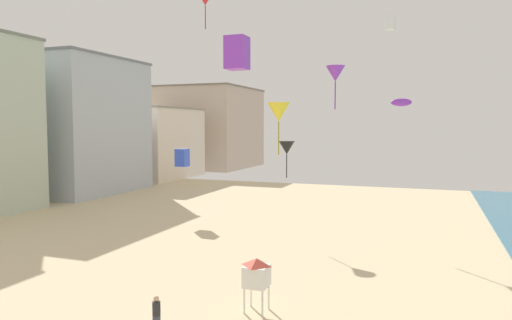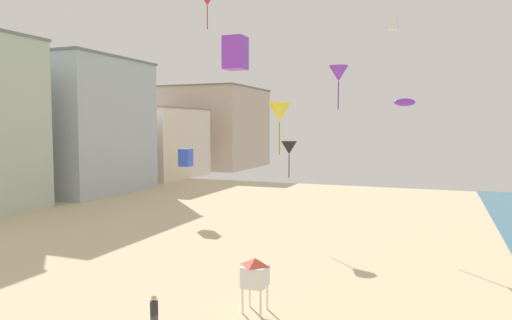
{
  "view_description": "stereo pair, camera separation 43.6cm",
  "coord_description": "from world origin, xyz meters",
  "px_view_note": "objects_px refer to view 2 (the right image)",
  "views": [
    {
      "loc": [
        13.64,
        -9.01,
        8.76
      ],
      "look_at": [
        4.57,
        15.52,
        6.86
      ],
      "focal_mm": 33.13,
      "sensor_mm": 36.0,
      "label": 1
    },
    {
      "loc": [
        14.05,
        -8.85,
        8.76
      ],
      "look_at": [
        4.57,
        15.52,
        6.86
      ],
      "focal_mm": 33.13,
      "sensor_mm": 36.0,
      "label": 2
    }
  ],
  "objects_px": {
    "kite_purple_parafoil": "(405,102)",
    "kite_white_box": "(393,22)",
    "kite_yellow_delta": "(279,112)",
    "kite_black_delta": "(289,148)",
    "kite_blue_box_2": "(186,158)",
    "kite_purple_delta": "(339,74)",
    "lifeguard_stand": "(255,273)",
    "kite_flyer": "(154,312)",
    "kite_purple_box": "(235,53)"
  },
  "relations": [
    {
      "from": "kite_purple_parafoil",
      "to": "kite_blue_box_2",
      "type": "bearing_deg",
      "value": -175.7
    },
    {
      "from": "kite_purple_delta",
      "to": "kite_black_delta",
      "type": "height_order",
      "value": "kite_purple_delta"
    },
    {
      "from": "kite_purple_parafoil",
      "to": "kite_white_box",
      "type": "bearing_deg",
      "value": -93.36
    },
    {
      "from": "kite_purple_delta",
      "to": "kite_white_box",
      "type": "xyz_separation_m",
      "value": [
        5.13,
        -7.38,
        2.53
      ]
    },
    {
      "from": "kite_purple_delta",
      "to": "kite_blue_box_2",
      "type": "distance_m",
      "value": 16.2
    },
    {
      "from": "kite_yellow_delta",
      "to": "kite_black_delta",
      "type": "height_order",
      "value": "kite_yellow_delta"
    },
    {
      "from": "lifeguard_stand",
      "to": "kite_purple_parafoil",
      "type": "relative_size",
      "value": 1.52
    },
    {
      "from": "kite_yellow_delta",
      "to": "kite_white_box",
      "type": "height_order",
      "value": "kite_white_box"
    },
    {
      "from": "kite_white_box",
      "to": "kite_purple_box",
      "type": "bearing_deg",
      "value": -111.58
    },
    {
      "from": "lifeguard_stand",
      "to": "kite_blue_box_2",
      "type": "xyz_separation_m",
      "value": [
        -14.62,
        19.18,
        3.89
      ]
    },
    {
      "from": "kite_blue_box_2",
      "to": "kite_purple_parafoil",
      "type": "distance_m",
      "value": 20.46
    },
    {
      "from": "kite_yellow_delta",
      "to": "kite_purple_box",
      "type": "height_order",
      "value": "kite_purple_box"
    },
    {
      "from": "kite_yellow_delta",
      "to": "kite_white_box",
      "type": "bearing_deg",
      "value": 46.79
    },
    {
      "from": "kite_yellow_delta",
      "to": "kite_black_delta",
      "type": "xyz_separation_m",
      "value": [
        -1.84,
        7.96,
        -2.55
      ]
    },
    {
      "from": "kite_black_delta",
      "to": "kite_purple_delta",
      "type": "bearing_deg",
      "value": 65.11
    },
    {
      "from": "kite_yellow_delta",
      "to": "kite_purple_parafoil",
      "type": "distance_m",
      "value": 14.98
    },
    {
      "from": "kite_purple_delta",
      "to": "kite_purple_parafoil",
      "type": "height_order",
      "value": "kite_purple_delta"
    },
    {
      "from": "kite_black_delta",
      "to": "kite_yellow_delta",
      "type": "bearing_deg",
      "value": -76.96
    },
    {
      "from": "kite_purple_delta",
      "to": "kite_white_box",
      "type": "relative_size",
      "value": 3.71
    },
    {
      "from": "kite_blue_box_2",
      "to": "kite_yellow_delta",
      "type": "bearing_deg",
      "value": -41.87
    },
    {
      "from": "lifeguard_stand",
      "to": "kite_blue_box_2",
      "type": "distance_m",
      "value": 24.43
    },
    {
      "from": "kite_purple_delta",
      "to": "kite_white_box",
      "type": "bearing_deg",
      "value": -55.18
    },
    {
      "from": "kite_purple_delta",
      "to": "kite_flyer",
      "type": "bearing_deg",
      "value": -96.34
    },
    {
      "from": "kite_blue_box_2",
      "to": "kite_purple_parafoil",
      "type": "bearing_deg",
      "value": 4.3
    },
    {
      "from": "lifeguard_stand",
      "to": "kite_purple_parafoil",
      "type": "bearing_deg",
      "value": 91.68
    },
    {
      "from": "lifeguard_stand",
      "to": "kite_black_delta",
      "type": "height_order",
      "value": "kite_black_delta"
    },
    {
      "from": "kite_flyer",
      "to": "lifeguard_stand",
      "type": "xyz_separation_m",
      "value": [
        3.11,
        3.74,
        0.92
      ]
    },
    {
      "from": "kite_yellow_delta",
      "to": "kite_purple_delta",
      "type": "xyz_separation_m",
      "value": [
        0.82,
        13.71,
        3.69
      ]
    },
    {
      "from": "kite_blue_box_2",
      "to": "kite_purple_box",
      "type": "bearing_deg",
      "value": -54.83
    },
    {
      "from": "kite_purple_parafoil",
      "to": "kite_flyer",
      "type": "bearing_deg",
      "value": -108.75
    },
    {
      "from": "kite_flyer",
      "to": "kite_black_delta",
      "type": "distance_m",
      "value": 19.83
    },
    {
      "from": "kite_white_box",
      "to": "kite_black_delta",
      "type": "height_order",
      "value": "kite_white_box"
    },
    {
      "from": "kite_purple_delta",
      "to": "kite_purple_box",
      "type": "distance_m",
      "value": 21.38
    },
    {
      "from": "lifeguard_stand",
      "to": "kite_white_box",
      "type": "xyz_separation_m",
      "value": [
        4.75,
        13.49,
        13.97
      ]
    },
    {
      "from": "kite_flyer",
      "to": "kite_black_delta",
      "type": "relative_size",
      "value": 0.57
    },
    {
      "from": "lifeguard_stand",
      "to": "kite_black_delta",
      "type": "relative_size",
      "value": 0.88
    },
    {
      "from": "kite_flyer",
      "to": "lifeguard_stand",
      "type": "distance_m",
      "value": 4.95
    },
    {
      "from": "kite_yellow_delta",
      "to": "kite_purple_parafoil",
      "type": "bearing_deg",
      "value": 64.74
    },
    {
      "from": "kite_blue_box_2",
      "to": "kite_white_box",
      "type": "bearing_deg",
      "value": -16.37
    },
    {
      "from": "kite_purple_box",
      "to": "lifeguard_stand",
      "type": "bearing_deg",
      "value": 31.5
    },
    {
      "from": "kite_white_box",
      "to": "kite_black_delta",
      "type": "xyz_separation_m",
      "value": [
        -7.8,
        1.63,
        -8.77
      ]
    },
    {
      "from": "kite_flyer",
      "to": "kite_purple_parafoil",
      "type": "relative_size",
      "value": 0.98
    },
    {
      "from": "kite_yellow_delta",
      "to": "kite_black_delta",
      "type": "distance_m",
      "value": 8.56
    },
    {
      "from": "kite_flyer",
      "to": "kite_purple_box",
      "type": "bearing_deg",
      "value": 122.32
    },
    {
      "from": "kite_purple_box",
      "to": "kite_purple_parafoil",
      "type": "distance_m",
      "value": 22.0
    },
    {
      "from": "kite_purple_delta",
      "to": "kite_purple_box",
      "type": "bearing_deg",
      "value": -91.06
    },
    {
      "from": "kite_purple_box",
      "to": "kite_purple_delta",
      "type": "bearing_deg",
      "value": 88.94
    },
    {
      "from": "kite_flyer",
      "to": "kite_yellow_delta",
      "type": "distance_m",
      "value": 14.05
    },
    {
      "from": "lifeguard_stand",
      "to": "kite_purple_parafoil",
      "type": "distance_m",
      "value": 23.07
    },
    {
      "from": "kite_purple_box",
      "to": "kite_purple_parafoil",
      "type": "height_order",
      "value": "kite_purple_box"
    }
  ]
}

